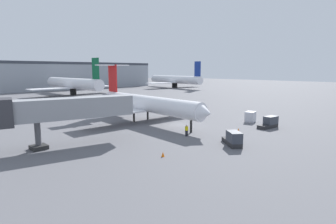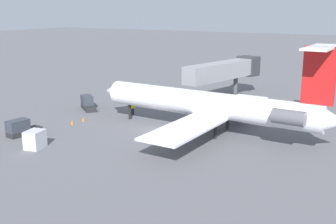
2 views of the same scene
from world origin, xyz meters
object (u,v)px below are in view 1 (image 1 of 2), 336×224
regional_jet (144,103)px  baggage_tug_lead (269,123)px  ground_crew_marshaller (187,130)px  baggage_tug_trailing (233,139)px  jet_bridge (58,110)px  traffic_cone_near (238,130)px  traffic_cone_mid (231,132)px  cargo_container_uld (250,117)px  traffic_cone_far (163,154)px  parked_airliner_centre (73,84)px  parked_airliner_east_mid (175,80)px

regional_jet → baggage_tug_lead: regional_jet is taller
ground_crew_marshaller → baggage_tug_trailing: bearing=-85.9°
jet_bridge → baggage_tug_lead: 32.71m
traffic_cone_near → traffic_cone_mid: 1.97m
cargo_container_uld → traffic_cone_far: bearing=-172.3°
regional_jet → baggage_tug_lead: bearing=-58.9°
ground_crew_marshaller → cargo_container_uld: bearing=-3.3°
traffic_cone_far → parked_airliner_centre: parked_airliner_centre is taller
baggage_tug_lead → regional_jet: bearing=121.1°
baggage_tug_lead → traffic_cone_far: size_ratio=7.55×
traffic_cone_near → parked_airliner_east_mid: bearing=49.7°
regional_jet → cargo_container_uld: size_ratio=13.32×
traffic_cone_mid → parked_airliner_east_mid: size_ratio=0.01×
parked_airliner_east_mid → traffic_cone_far: bearing=-136.5°
baggage_tug_lead → ground_crew_marshaller: bearing=157.9°
cargo_container_uld → traffic_cone_near: cargo_container_uld is taller
regional_jet → parked_airliner_east_mid: bearing=40.7°
traffic_cone_far → cargo_container_uld: bearing=7.7°
cargo_container_uld → parked_airliner_centre: size_ratio=0.06×
regional_jet → baggage_tug_trailing: (-2.35, -20.51, -2.64)m
jet_bridge → ground_crew_marshaller: size_ratio=10.02×
cargo_container_uld → traffic_cone_mid: bearing=-166.1°
traffic_cone_far → regional_jet: bearing=56.0°
cargo_container_uld → parked_airliner_centre: parked_airliner_centre is taller
jet_bridge → traffic_cone_mid: 24.53m
traffic_cone_near → cargo_container_uld: bearing=17.8°
parked_airliner_east_mid → ground_crew_marshaller: bearing=-134.9°
parked_airliner_centre → baggage_tug_lead: bearing=-92.1°
baggage_tug_trailing → parked_airliner_east_mid: parked_airliner_east_mid is taller
traffic_cone_mid → traffic_cone_far: bearing=-176.9°
baggage_tug_trailing → parked_airliner_east_mid: bearing=48.0°
traffic_cone_near → traffic_cone_far: bearing=-177.7°
baggage_tug_trailing → traffic_cone_near: 8.34m
parked_airliner_centre → baggage_tug_trailing: bearing=-101.7°
regional_jet → baggage_tug_lead: (11.36, -18.84, -2.64)m
cargo_container_uld → parked_airliner_centre: (0.49, 73.57, 3.34)m
parked_airliner_centre → traffic_cone_far: bearing=-108.7°
jet_bridge → baggage_tug_trailing: size_ratio=4.21×
ground_crew_marshaller → traffic_cone_near: (7.98, -3.75, -0.58)m
traffic_cone_near → jet_bridge: bearing=153.9°
parked_airliner_centre → traffic_cone_mid: bearing=-98.3°
ground_crew_marshaller → traffic_cone_far: bearing=-153.6°
baggage_tug_lead → baggage_tug_trailing: bearing=-173.1°
jet_bridge → traffic_cone_mid: (21.34, -11.27, -4.41)m
baggage_tug_trailing → traffic_cone_mid: (5.48, 3.85, -0.56)m
traffic_cone_near → regional_jet: bearing=106.9°
cargo_container_uld → traffic_cone_near: 9.15m
traffic_cone_mid → parked_airliner_centre: 77.12m
traffic_cone_near → traffic_cone_far: size_ratio=1.00×
cargo_container_uld → baggage_tug_lead: bearing=-116.7°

